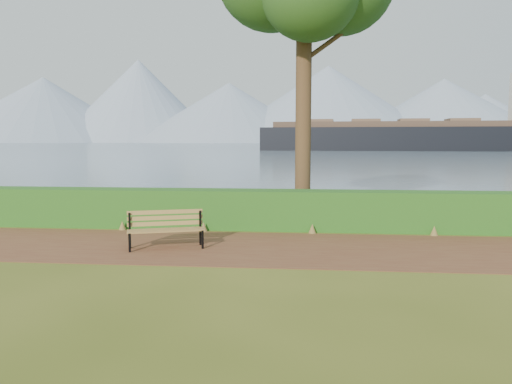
# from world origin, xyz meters

# --- Properties ---
(ground) EXTENTS (140.00, 140.00, 0.00)m
(ground) POSITION_xyz_m (0.00, 0.00, 0.00)
(ground) COLOR #414F16
(ground) RESTS_ON ground
(path) EXTENTS (40.00, 3.40, 0.01)m
(path) POSITION_xyz_m (0.00, 0.30, 0.01)
(path) COLOR brown
(path) RESTS_ON ground
(hedge) EXTENTS (32.00, 0.85, 1.00)m
(hedge) POSITION_xyz_m (0.00, 2.60, 0.50)
(hedge) COLOR #1D4B15
(hedge) RESTS_ON ground
(water) EXTENTS (700.00, 510.00, 0.00)m
(water) POSITION_xyz_m (0.00, 260.00, 0.01)
(water) COLOR #455B6F
(water) RESTS_ON ground
(mountains) EXTENTS (585.00, 190.00, 70.00)m
(mountains) POSITION_xyz_m (-9.17, 406.05, 27.70)
(mountains) COLOR #7C8EA6
(mountains) RESTS_ON ground
(bench) EXTENTS (1.65, 0.94, 0.80)m
(bench) POSITION_xyz_m (-1.52, 0.11, 0.46)
(bench) COLOR black
(bench) RESTS_ON ground
(cargo_ship) EXTENTS (68.21, 15.51, 20.53)m
(cargo_ship) POSITION_xyz_m (28.52, 96.97, 3.06)
(cargo_ship) COLOR black
(cargo_ship) RESTS_ON ground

